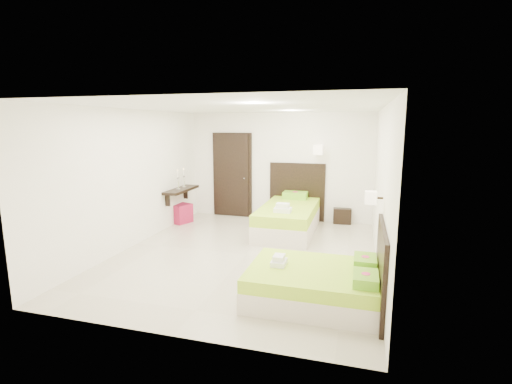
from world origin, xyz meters
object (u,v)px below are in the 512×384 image
(nightstand, at_px, (342,215))
(ottoman, at_px, (180,213))
(bed_double, at_px, (320,283))
(bed_single, at_px, (289,216))

(nightstand, xyz_separation_m, ottoman, (-3.75, -1.01, 0.04))
(bed_double, distance_m, ottoman, 4.86)
(bed_double, height_order, nightstand, bed_double)
(bed_double, height_order, ottoman, bed_double)
(bed_single, distance_m, ottoman, 2.66)
(nightstand, bearing_deg, bed_double, -95.34)
(bed_single, xyz_separation_m, ottoman, (-2.66, 0.02, -0.11))
(ottoman, bearing_deg, bed_double, -41.04)
(bed_single, bearing_deg, nightstand, 43.11)
(nightstand, height_order, ottoman, ottoman)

